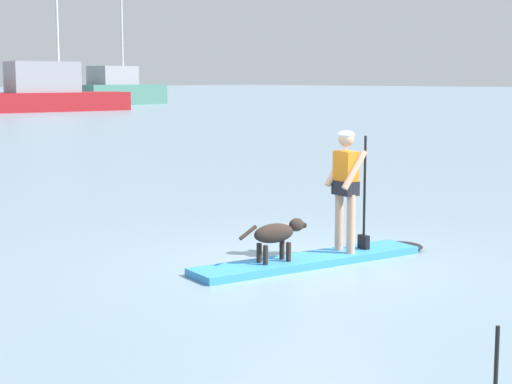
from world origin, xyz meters
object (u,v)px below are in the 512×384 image
object	(u,v)px
person_paddler	(346,182)
moored_boat_far_starboard	(50,93)
moored_boat_starboard	(118,90)
paddleboard	(322,258)
dog	(277,234)

from	to	relation	value
person_paddler	moored_boat_far_starboard	world-z (taller)	moored_boat_far_starboard
moored_boat_far_starboard	moored_boat_starboard	xyz separation A→B (m)	(12.91, 8.89, 0.01)
paddleboard	moored_boat_far_starboard	distance (m)	53.78
dog	moored_boat_far_starboard	distance (m)	53.97
paddleboard	moored_boat_far_starboard	xyz separation A→B (m)	(25.35, 47.41, 1.33)
dog	moored_boat_starboard	size ratio (longest dim) A/B	0.08
paddleboard	moored_boat_starboard	bearing A→B (deg)	55.80
paddleboard	person_paddler	xyz separation A→B (m)	(0.41, -0.09, 1.04)
moored_boat_far_starboard	dog	bearing A→B (deg)	-118.91
dog	moored_boat_starboard	distance (m)	68.35
paddleboard	moored_boat_far_starboard	bearing A→B (deg)	61.87
dog	person_paddler	bearing A→B (deg)	-13.02
paddleboard	dog	size ratio (longest dim) A/B	3.58
person_paddler	paddleboard	bearing A→B (deg)	166.98
person_paddler	moored_boat_far_starboard	xyz separation A→B (m)	(24.94, 47.51, 0.30)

